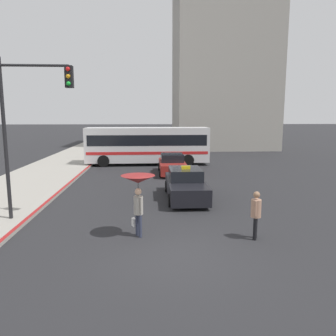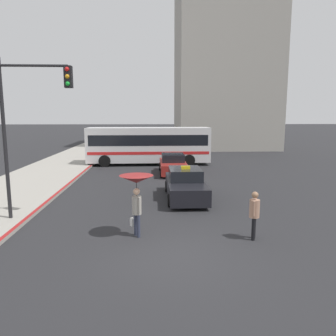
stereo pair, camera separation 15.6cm
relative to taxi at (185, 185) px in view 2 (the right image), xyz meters
The scene contains 8 objects.
ground_plane 6.99m from the taxi, 99.81° to the right, with size 300.00×300.00×0.00m, color #262628.
taxi is the anchor object (origin of this frame).
sedan_red 7.16m from the taxi, 91.44° to the left, with size 1.91×4.40×1.40m.
city_bus 11.96m from the taxi, 99.47° to the left, with size 10.27×2.77×3.13m.
pedestrian_with_umbrella 5.73m from the taxi, 112.97° to the right, with size 1.16×1.16×2.14m.
pedestrian_man 5.91m from the taxi, 72.84° to the right, with size 0.44×0.48×1.64m.
traffic_light 7.94m from the taxi, 152.26° to the right, with size 2.72×0.38×6.25m.
building_tower_near 30.78m from the taxi, 74.17° to the left, with size 12.03×11.49×27.33m.
Camera 2 is at (-0.46, -9.18, 4.13)m, focal length 35.00 mm.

